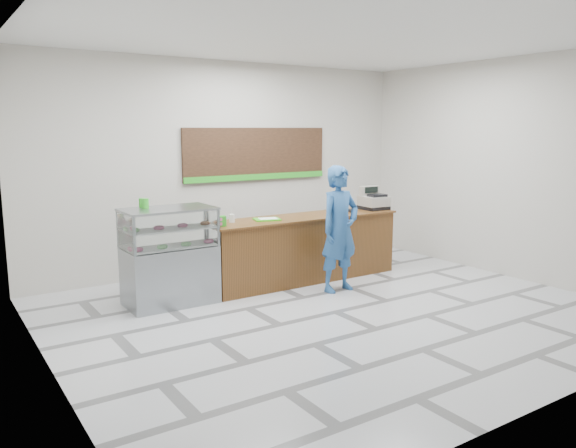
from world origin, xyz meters
TOP-DOWN VIEW (x-y plane):
  - floor at (0.00, 0.00)m, footprint 7.00×7.00m
  - back_wall at (0.00, 3.00)m, footprint 7.00×0.00m
  - ceiling at (0.00, 0.00)m, footprint 7.00×7.00m
  - sales_counter at (0.55, 1.55)m, footprint 3.26×0.76m
  - display_case at (-1.67, 1.55)m, footprint 1.22×0.72m
  - menu_board at (0.55, 2.96)m, footprint 2.80×0.06m
  - cash_register at (1.99, 1.53)m, footprint 0.45×0.47m
  - card_terminal at (1.47, 1.48)m, footprint 0.14×0.20m
  - serving_tray at (-0.11, 1.55)m, footprint 0.44×0.37m
  - napkin_box at (-0.89, 1.70)m, footprint 0.17×0.17m
  - straw_cup at (-0.66, 1.64)m, footprint 0.08×0.08m
  - promo_box at (-0.95, 1.45)m, footprint 0.18×0.15m
  - donut_decal at (1.08, 1.46)m, footprint 0.14×0.14m
  - green_cup_left at (-1.93, 1.82)m, footprint 0.08×0.08m
  - green_cup_right at (-1.93, 1.68)m, footprint 0.09×0.09m
  - customer at (0.67, 0.78)m, footprint 0.71×0.50m

SIDE VIEW (x-z plane):
  - floor at x=0.00m, z-range 0.00..0.00m
  - sales_counter at x=0.55m, z-range 0.00..1.03m
  - display_case at x=-1.67m, z-range 0.01..1.34m
  - customer at x=0.67m, z-range 0.00..1.86m
  - donut_decal at x=1.08m, z-range 1.03..1.03m
  - serving_tray at x=-0.11m, z-range 1.03..1.05m
  - card_terminal at x=1.47m, z-range 1.03..1.07m
  - napkin_box at x=-0.89m, z-range 1.03..1.14m
  - straw_cup at x=-0.66m, z-range 1.03..1.15m
  - promo_box at x=-0.95m, z-range 1.03..1.17m
  - cash_register at x=1.99m, z-range 0.98..1.37m
  - green_cup_left at x=-1.93m, z-range 1.33..1.45m
  - green_cup_right at x=-1.93m, z-range 1.33..1.46m
  - back_wall at x=0.00m, z-range -1.75..5.25m
  - menu_board at x=0.55m, z-range 1.48..2.38m
  - ceiling at x=0.00m, z-range 3.50..3.50m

